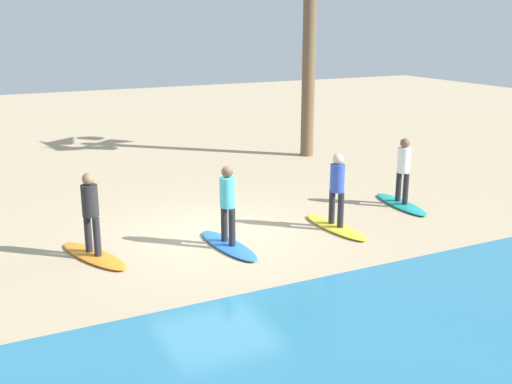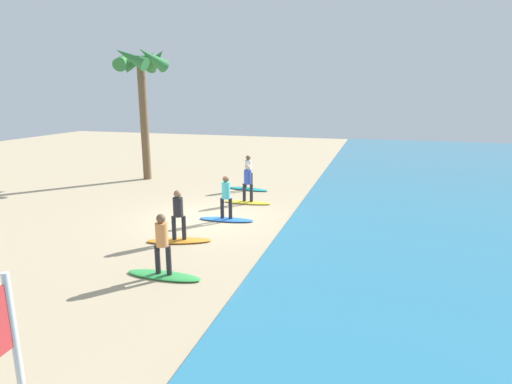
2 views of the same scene
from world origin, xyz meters
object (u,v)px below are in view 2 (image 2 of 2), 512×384
at_px(surfboard_blue, 226,219).
at_px(surfboard_green, 164,275).
at_px(surfboard_teal, 248,189).
at_px(surfer_orange, 178,211).
at_px(surfboard_orange, 180,241).
at_px(surfer_yellow, 248,180).
at_px(surfer_blue, 226,194).
at_px(surfer_teal, 248,169).
at_px(surfer_green, 162,240).
at_px(surfboard_yellow, 248,202).
at_px(palm_tree, 141,73).

height_order(surfboard_blue, surfboard_green, same).
bearing_deg(surfboard_teal, surfboard_blue, -74.93).
bearing_deg(surfer_orange, surfboard_green, 17.85).
distance_m(surfboard_blue, surfboard_orange, 2.70).
height_order(surfer_yellow, surfer_blue, same).
bearing_deg(surfboard_orange, surfer_teal, 71.33).
relative_size(surfer_blue, surfer_green, 1.00).
height_order(surfboard_green, surfer_green, surfer_green).
xyz_separation_m(surfboard_orange, surfboard_green, (2.52, 0.81, 0.00)).
xyz_separation_m(surfboard_teal, surfer_orange, (7.73, 0.09, 0.99)).
height_order(surfer_orange, surfer_green, same).
relative_size(surfer_orange, surfer_green, 1.00).
height_order(surfboard_orange, surfboard_green, same).
bearing_deg(surfer_teal, surfer_blue, 8.29).
bearing_deg(surfboard_yellow, surfer_teal, 103.79).
relative_size(surfer_teal, surfboard_blue, 0.78).
height_order(surfboard_blue, surfer_orange, surfer_orange).
relative_size(surfer_orange, surfboard_green, 0.78).
relative_size(surfer_teal, surfer_yellow, 1.00).
bearing_deg(surfer_green, surfboard_yellow, -178.93).
distance_m(surfer_green, palm_tree, 14.12).
height_order(surfboard_yellow, surfboard_green, same).
distance_m(surfer_teal, surfboard_orange, 7.79).
distance_m(surfer_yellow, surfer_blue, 2.63).
distance_m(surfer_yellow, palm_tree, 9.12).
relative_size(surfboard_teal, surfboard_yellow, 1.00).
relative_size(surfboard_yellow, surfboard_orange, 1.00).
height_order(surfer_teal, palm_tree, palm_tree).
xyz_separation_m(surfboard_orange, palm_tree, (-8.71, -6.34, 5.70)).
bearing_deg(palm_tree, surfer_blue, 48.92).
height_order(surfboard_teal, palm_tree, palm_tree).
distance_m(surfer_teal, palm_tree, 7.88).
distance_m(surfboard_yellow, surfer_blue, 2.81).
relative_size(surfer_teal, surfer_green, 1.00).
relative_size(surfboard_teal, palm_tree, 0.29).
distance_m(surfboard_blue, surfer_orange, 2.87).
bearing_deg(surfboard_yellow, surfboard_orange, -100.52).
height_order(surfboard_green, palm_tree, palm_tree).
height_order(surfboard_teal, surfer_yellow, surfer_yellow).
distance_m(surfer_teal, surfer_green, 10.29).
xyz_separation_m(surfer_blue, surfer_orange, (2.62, -0.65, 0.00)).
bearing_deg(surfer_orange, surfer_teal, -179.31).
bearing_deg(surfboard_yellow, surfboard_green, -92.20).
bearing_deg(surfer_green, surfboard_blue, -178.21).
relative_size(surfboard_teal, surfboard_green, 1.00).
bearing_deg(surfer_orange, surfboard_yellow, 172.75).
height_order(surfer_yellow, palm_tree, palm_tree).
relative_size(surfboard_yellow, surfer_yellow, 1.28).
height_order(surfboard_orange, surfer_orange, surfer_orange).
height_order(surfer_green, palm_tree, palm_tree).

